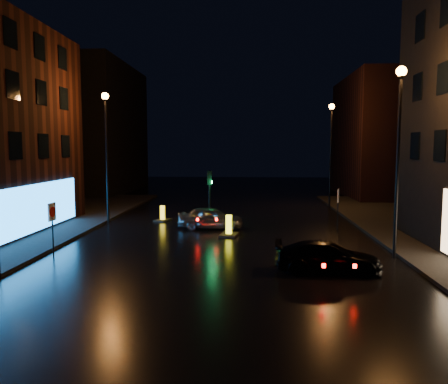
{
  "coord_description": "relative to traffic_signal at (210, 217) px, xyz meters",
  "views": [
    {
      "loc": [
        1.36,
        -13.47,
        4.88
      ],
      "look_at": [
        0.13,
        7.11,
        2.8
      ],
      "focal_mm": 35.0,
      "sensor_mm": 36.0,
      "label": 1
    }
  ],
  "objects": [
    {
      "name": "street_lamp_lfar",
      "position": [
        -6.6,
        -0.0,
        5.06
      ],
      "size": [
        0.44,
        0.44,
        8.37
      ],
      "color": "black",
      "rests_on": "ground"
    },
    {
      "name": "street_lamp_rfar",
      "position": [
        9.0,
        8.0,
        5.06
      ],
      "size": [
        0.44,
        0.44,
        8.37
      ],
      "color": "black",
      "rests_on": "ground"
    },
    {
      "name": "street_lamp_rnear",
      "position": [
        9.0,
        -8.0,
        5.06
      ],
      "size": [
        0.44,
        0.44,
        8.37
      ],
      "color": "black",
      "rests_on": "ground"
    },
    {
      "name": "road_sign_right",
      "position": [
        7.84,
        -1.16,
        1.32
      ],
      "size": [
        0.21,
        0.58,
        2.44
      ],
      "rotation": [
        0.0,
        0.0,
        2.87
      ],
      "color": "black",
      "rests_on": "ground"
    },
    {
      "name": "silver_hatchback",
      "position": [
        0.2,
        -1.39,
        0.16
      ],
      "size": [
        3.97,
        1.76,
        1.33
      ],
      "primitive_type": "imported",
      "rotation": [
        0.0,
        0.0,
        1.52
      ],
      "color": "#999CA0",
      "rests_on": "ground"
    },
    {
      "name": "bollard_far",
      "position": [
        -3.29,
        1.23,
        -0.28
      ],
      "size": [
        1.13,
        1.37,
        1.03
      ],
      "rotation": [
        0.0,
        0.0,
        -0.34
      ],
      "color": "black",
      "rests_on": "ground"
    },
    {
      "name": "building_far_left",
      "position": [
        -14.8,
        21.0,
        6.5
      ],
      "size": [
        8.0,
        16.0,
        14.0
      ],
      "primitive_type": "cube",
      "color": "black",
      "rests_on": "ground"
    },
    {
      "name": "building_far_right",
      "position": [
        16.2,
        18.0,
        5.5
      ],
      "size": [
        8.0,
        14.0,
        12.0
      ],
      "primitive_type": "cube",
      "color": "black",
      "rests_on": "ground"
    },
    {
      "name": "dark_sedan",
      "position": [
        5.64,
        -10.43,
        0.1
      ],
      "size": [
        4.22,
        1.85,
        1.21
      ],
      "primitive_type": "imported",
      "rotation": [
        0.0,
        0.0,
        1.53
      ],
      "color": "black",
      "rests_on": "ground"
    },
    {
      "name": "road_sign_left",
      "position": [
        -6.28,
        -8.65,
        1.32
      ],
      "size": [
        0.11,
        0.59,
        2.44
      ],
      "rotation": [
        0.0,
        0.0,
        -0.08
      ],
      "color": "black",
      "rests_on": "ground"
    },
    {
      "name": "traffic_signal",
      "position": [
        0.0,
        0.0,
        0.0
      ],
      "size": [
        1.4,
        2.4,
        3.45
      ],
      "color": "black",
      "rests_on": "ground"
    },
    {
      "name": "ground",
      "position": [
        1.2,
        -14.0,
        -0.5
      ],
      "size": [
        120.0,
        120.0,
        0.0
      ],
      "primitive_type": "plane",
      "color": "black",
      "rests_on": "ground"
    },
    {
      "name": "bollard_near",
      "position": [
        1.4,
        -3.49,
        -0.25
      ],
      "size": [
        1.1,
        1.47,
        1.17
      ],
      "rotation": [
        0.0,
        0.0,
        -0.17
      ],
      "color": "black",
      "rests_on": "ground"
    }
  ]
}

